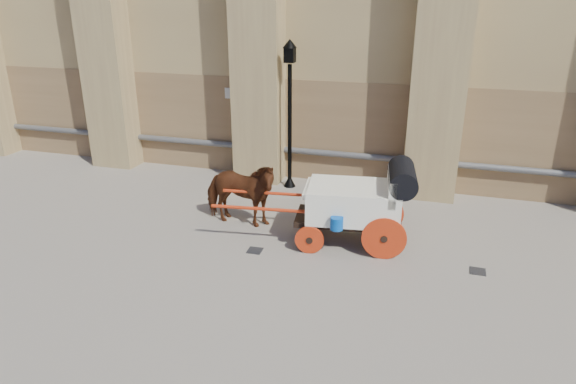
% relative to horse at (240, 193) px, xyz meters
% --- Properties ---
extents(ground, '(90.00, 90.00, 0.00)m').
position_rel_horse_xyz_m(ground, '(0.34, -0.30, -0.83)').
color(ground, gray).
rests_on(ground, ground).
extents(horse, '(2.01, 0.99, 1.67)m').
position_rel_horse_xyz_m(horse, '(0.00, 0.00, 0.00)').
color(horse, '#602C14').
rests_on(horse, ground).
extents(carriage, '(4.56, 1.76, 1.95)m').
position_rel_horse_xyz_m(carriage, '(2.95, -0.16, 0.22)').
color(carriage, black).
rests_on(carriage, ground).
extents(street_lamp, '(0.39, 0.39, 4.20)m').
position_rel_horse_xyz_m(street_lamp, '(0.40, 2.91, 1.41)').
color(street_lamp, black).
rests_on(street_lamp, ground).
extents(drain_grate_near, '(0.33, 0.33, 0.01)m').
position_rel_horse_xyz_m(drain_grate_near, '(0.81, -1.20, -0.83)').
color(drain_grate_near, black).
rests_on(drain_grate_near, ground).
extents(drain_grate_far, '(0.32, 0.32, 0.01)m').
position_rel_horse_xyz_m(drain_grate_far, '(5.52, -0.74, -0.83)').
color(drain_grate_far, black).
rests_on(drain_grate_far, ground).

